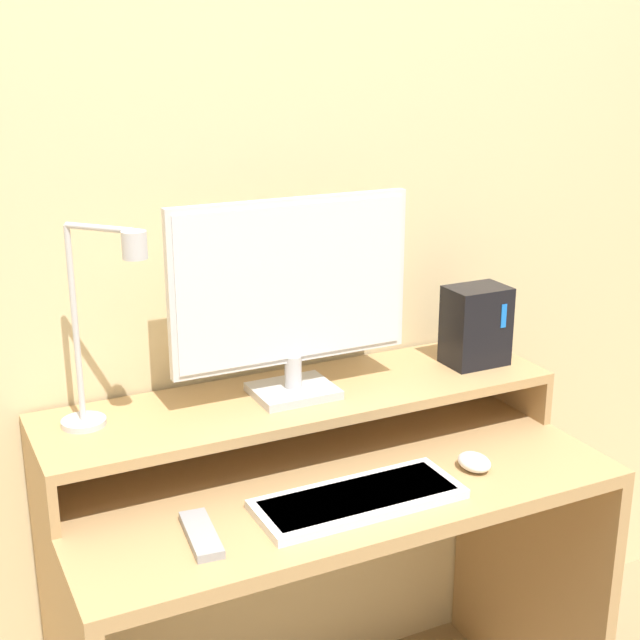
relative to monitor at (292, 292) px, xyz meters
name	(u,v)px	position (x,y,z in m)	size (l,w,h in m)	color
wall_back	(265,196)	(0.02, 0.18, 0.17)	(6.00, 0.05, 2.50)	beige
desk	(329,564)	(0.02, -0.13, -0.57)	(1.12, 0.56, 0.73)	tan
monitor_shelf	(302,401)	(0.02, 0.00, -0.25)	(1.12, 0.30, 0.12)	tan
monitor	(292,292)	(0.00, 0.00, 0.00)	(0.52, 0.14, 0.42)	#BCBCC1
desk_lamp	(102,323)	(-0.39, -0.01, -0.01)	(0.16, 0.17, 0.40)	silver
router_dock	(476,326)	(0.46, -0.01, -0.14)	(0.14, 0.10, 0.18)	black
keyboard	(359,499)	(0.01, -0.27, -0.34)	(0.40, 0.16, 0.02)	white
mouse	(474,462)	(0.29, -0.26, -0.34)	(0.06, 0.08, 0.03)	white
remote_control	(201,535)	(-0.30, -0.26, -0.34)	(0.07, 0.16, 0.02)	#99999E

